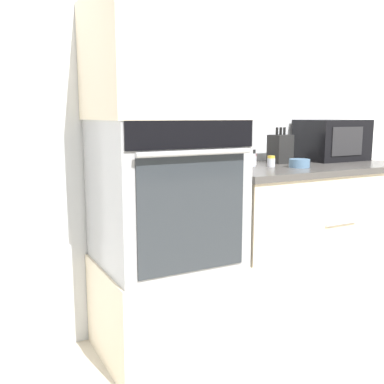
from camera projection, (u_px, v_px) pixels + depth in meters
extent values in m
plane|color=beige|center=(251.00, 361.00, 2.26)|extent=(12.00, 12.00, 0.00)
cube|color=silver|center=(192.00, 110.00, 2.60)|extent=(8.00, 0.05, 2.50)
cube|color=beige|center=(166.00, 306.00, 2.32)|extent=(0.66, 0.60, 0.49)
cube|color=#9EA0A5|center=(164.00, 192.00, 2.22)|extent=(0.64, 0.59, 0.71)
cube|color=black|center=(193.00, 135.00, 1.91)|extent=(0.61, 0.01, 0.12)
cube|color=#33E54C|center=(193.00, 135.00, 1.91)|extent=(0.09, 0.00, 0.03)
cube|color=#282D33|center=(193.00, 214.00, 1.97)|extent=(0.52, 0.01, 0.53)
cylinder|color=#9EA0A5|center=(196.00, 153.00, 1.90)|extent=(0.54, 0.02, 0.02)
cube|color=beige|center=(163.00, 59.00, 2.12)|extent=(0.66, 0.60, 0.56)
cube|color=beige|center=(301.00, 245.00, 2.71)|extent=(1.14, 0.60, 0.90)
cube|color=#474442|center=(304.00, 167.00, 2.63)|extent=(1.16, 0.63, 0.03)
cylinder|color=#B7B7BC|center=(342.00, 223.00, 2.40)|extent=(0.22, 0.01, 0.01)
cube|color=black|center=(331.00, 140.00, 2.87)|extent=(0.40, 0.30, 0.26)
cube|color=#28282B|center=(347.00, 141.00, 2.73)|extent=(0.25, 0.01, 0.17)
cube|color=black|center=(280.00, 149.00, 2.69)|extent=(0.11, 0.12, 0.17)
cylinder|color=black|center=(277.00, 131.00, 2.66)|extent=(0.02, 0.02, 0.04)
cylinder|color=black|center=(281.00, 131.00, 2.67)|extent=(0.02, 0.02, 0.04)
cylinder|color=black|center=(284.00, 131.00, 2.69)|extent=(0.02, 0.02, 0.04)
cylinder|color=#517599|center=(299.00, 163.00, 2.47)|extent=(0.11, 0.11, 0.05)
cylinder|color=silver|center=(252.00, 161.00, 2.59)|extent=(0.05, 0.05, 0.05)
cylinder|color=red|center=(252.00, 155.00, 2.58)|extent=(0.05, 0.05, 0.01)
cylinder|color=silver|center=(252.00, 160.00, 2.51)|extent=(0.05, 0.05, 0.07)
cylinder|color=black|center=(252.00, 151.00, 2.50)|extent=(0.04, 0.04, 0.02)
cylinder|color=silver|center=(271.00, 162.00, 2.50)|extent=(0.05, 0.05, 0.05)
cylinder|color=gold|center=(271.00, 157.00, 2.50)|extent=(0.04, 0.04, 0.01)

